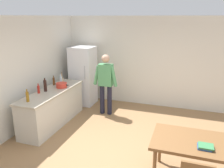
{
  "coord_description": "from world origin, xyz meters",
  "views": [
    {
      "loc": [
        1.16,
        -3.83,
        2.68
      ],
      "look_at": [
        -0.52,
        1.12,
        1.13
      ],
      "focal_mm": 36.7,
      "sensor_mm": 36.0,
      "label": 1
    }
  ],
  "objects_px": {
    "bottle_sauce_red": "(39,89)",
    "bottle_water_clear": "(61,80)",
    "cooking_pot": "(62,85)",
    "utensil_jar": "(62,80)",
    "person": "(106,81)",
    "dining_table": "(196,145)",
    "refrigerator": "(83,76)",
    "bottle_wine_dark": "(45,86)",
    "book_stack": "(205,147)",
    "bottle_oil_amber": "(27,97)",
    "bottle_beer_brown": "(54,81)"
  },
  "relations": [
    {
      "from": "dining_table",
      "to": "bottle_wine_dark",
      "type": "relative_size",
      "value": 4.12
    },
    {
      "from": "person",
      "to": "utensil_jar",
      "type": "bearing_deg",
      "value": -163.52
    },
    {
      "from": "bottle_sauce_red",
      "to": "bottle_beer_brown",
      "type": "bearing_deg",
      "value": 92.59
    },
    {
      "from": "bottle_sauce_red",
      "to": "bottle_oil_amber",
      "type": "bearing_deg",
      "value": -77.47
    },
    {
      "from": "cooking_pot",
      "to": "bottle_water_clear",
      "type": "xyz_separation_m",
      "value": [
        -0.14,
        0.2,
        0.07
      ]
    },
    {
      "from": "cooking_pot",
      "to": "bottle_wine_dark",
      "type": "distance_m",
      "value": 0.47
    },
    {
      "from": "bottle_sauce_red",
      "to": "book_stack",
      "type": "height_order",
      "value": "bottle_sauce_red"
    },
    {
      "from": "dining_table",
      "to": "person",
      "type": "bearing_deg",
      "value": 137.59
    },
    {
      "from": "bottle_sauce_red",
      "to": "bottle_water_clear",
      "type": "xyz_separation_m",
      "value": [
        0.14,
        0.79,
        0.03
      ]
    },
    {
      "from": "utensil_jar",
      "to": "bottle_wine_dark",
      "type": "height_order",
      "value": "bottle_wine_dark"
    },
    {
      "from": "refrigerator",
      "to": "person",
      "type": "bearing_deg",
      "value": -30.23
    },
    {
      "from": "dining_table",
      "to": "bottle_water_clear",
      "type": "xyz_separation_m",
      "value": [
        -3.44,
        1.63,
        0.35
      ]
    },
    {
      "from": "bottle_wine_dark",
      "to": "book_stack",
      "type": "xyz_separation_m",
      "value": [
        3.64,
        -1.2,
        -0.27
      ]
    },
    {
      "from": "bottle_water_clear",
      "to": "utensil_jar",
      "type": "bearing_deg",
      "value": 115.56
    },
    {
      "from": "refrigerator",
      "to": "bottle_oil_amber",
      "type": "bearing_deg",
      "value": -93.81
    },
    {
      "from": "dining_table",
      "to": "bottle_sauce_red",
      "type": "bearing_deg",
      "value": 166.82
    },
    {
      "from": "bottle_wine_dark",
      "to": "bottle_oil_amber",
      "type": "height_order",
      "value": "bottle_wine_dark"
    },
    {
      "from": "person",
      "to": "dining_table",
      "type": "height_order",
      "value": "person"
    },
    {
      "from": "bottle_beer_brown",
      "to": "utensil_jar",
      "type": "bearing_deg",
      "value": 69.39
    },
    {
      "from": "bottle_sauce_red",
      "to": "bottle_water_clear",
      "type": "bearing_deg",
      "value": 79.93
    },
    {
      "from": "bottle_oil_amber",
      "to": "person",
      "type": "bearing_deg",
      "value": 59.21
    },
    {
      "from": "bottle_oil_amber",
      "to": "bottle_beer_brown",
      "type": "bearing_deg",
      "value": 97.0
    },
    {
      "from": "bottle_water_clear",
      "to": "bottle_oil_amber",
      "type": "height_order",
      "value": "bottle_water_clear"
    },
    {
      "from": "bottle_beer_brown",
      "to": "person",
      "type": "bearing_deg",
      "value": 25.09
    },
    {
      "from": "bottle_water_clear",
      "to": "bottle_oil_amber",
      "type": "distance_m",
      "value": 1.35
    },
    {
      "from": "person",
      "to": "utensil_jar",
      "type": "xyz_separation_m",
      "value": [
        -1.17,
        -0.35,
        0.0
      ]
    },
    {
      "from": "bottle_water_clear",
      "to": "bottle_sauce_red",
      "type": "bearing_deg",
      "value": -100.07
    },
    {
      "from": "dining_table",
      "to": "bottle_beer_brown",
      "type": "xyz_separation_m",
      "value": [
        -3.62,
        1.55,
        0.33
      ]
    },
    {
      "from": "bottle_oil_amber",
      "to": "utensil_jar",
      "type": "bearing_deg",
      "value": 92.41
    },
    {
      "from": "utensil_jar",
      "to": "book_stack",
      "type": "bearing_deg",
      "value": -28.48
    },
    {
      "from": "bottle_water_clear",
      "to": "book_stack",
      "type": "bearing_deg",
      "value": -26.91
    },
    {
      "from": "bottle_water_clear",
      "to": "book_stack",
      "type": "relative_size",
      "value": 1.29
    },
    {
      "from": "person",
      "to": "bottle_water_clear",
      "type": "distance_m",
      "value": 1.21
    },
    {
      "from": "person",
      "to": "bottle_water_clear",
      "type": "height_order",
      "value": "person"
    },
    {
      "from": "dining_table",
      "to": "utensil_jar",
      "type": "height_order",
      "value": "utensil_jar"
    },
    {
      "from": "utensil_jar",
      "to": "bottle_beer_brown",
      "type": "distance_m",
      "value": 0.26
    },
    {
      "from": "bottle_wine_dark",
      "to": "book_stack",
      "type": "relative_size",
      "value": 1.46
    },
    {
      "from": "person",
      "to": "bottle_sauce_red",
      "type": "distance_m",
      "value": 1.8
    },
    {
      "from": "refrigerator",
      "to": "bottle_wine_dark",
      "type": "xyz_separation_m",
      "value": [
        -0.22,
        -1.68,
        0.15
      ]
    },
    {
      "from": "person",
      "to": "bottle_beer_brown",
      "type": "xyz_separation_m",
      "value": [
        -1.27,
        -0.59,
        0.03
      ]
    },
    {
      "from": "cooking_pot",
      "to": "utensil_jar",
      "type": "bearing_deg",
      "value": 120.46
    },
    {
      "from": "refrigerator",
      "to": "cooking_pot",
      "type": "bearing_deg",
      "value": -90.24
    },
    {
      "from": "cooking_pot",
      "to": "refrigerator",
      "type": "bearing_deg",
      "value": 89.76
    },
    {
      "from": "person",
      "to": "utensil_jar",
      "type": "relative_size",
      "value": 5.31
    },
    {
      "from": "book_stack",
      "to": "utensil_jar",
      "type": "bearing_deg",
      "value": 151.52
    },
    {
      "from": "bottle_wine_dark",
      "to": "bottle_beer_brown",
      "type": "distance_m",
      "value": 0.55
    },
    {
      "from": "cooking_pot",
      "to": "bottle_wine_dark",
      "type": "xyz_separation_m",
      "value": [
        -0.21,
        -0.41,
        0.09
      ]
    },
    {
      "from": "bottle_sauce_red",
      "to": "utensil_jar",
      "type": "bearing_deg",
      "value": 86.42
    },
    {
      "from": "dining_table",
      "to": "bottle_sauce_red",
      "type": "height_order",
      "value": "bottle_sauce_red"
    },
    {
      "from": "refrigerator",
      "to": "bottle_wine_dark",
      "type": "distance_m",
      "value": 1.7
    }
  ]
}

